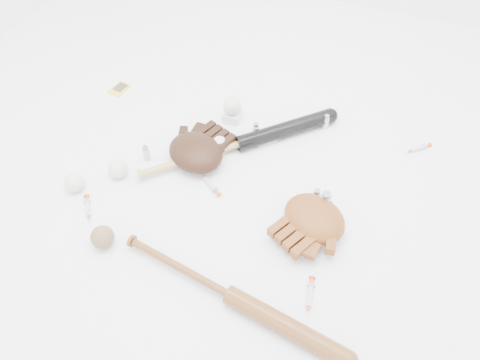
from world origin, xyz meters
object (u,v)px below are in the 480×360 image
(bat_dark, at_px, (240,144))
(pedestal, at_px, (232,116))
(bat_wood, at_px, (230,295))
(glove_dark, at_px, (196,152))

(bat_dark, relative_size, pedestal, 12.32)
(bat_wood, xyz_separation_m, glove_dark, (-0.35, 0.52, 0.02))
(bat_wood, height_order, pedestal, bat_wood)
(glove_dark, relative_size, pedestal, 3.81)
(bat_wood, height_order, glove_dark, glove_dark)
(bat_dark, bearing_deg, pedestal, 77.10)
(glove_dark, bearing_deg, bat_wood, -35.03)
(bat_wood, relative_size, glove_dark, 3.05)
(bat_wood, xyz_separation_m, pedestal, (-0.30, 0.80, -0.01))
(bat_wood, distance_m, pedestal, 0.86)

